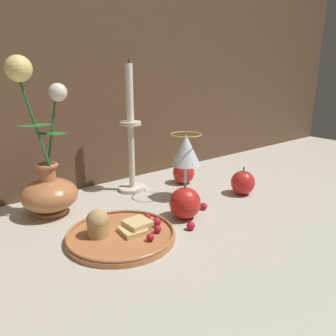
# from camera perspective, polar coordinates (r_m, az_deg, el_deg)

# --- Properties ---
(ground_plane) EXTENTS (2.40, 2.40, 0.00)m
(ground_plane) POSITION_cam_1_polar(r_m,az_deg,el_deg) (0.81, -1.74, -7.31)
(ground_plane) COLOR #B7B2A3
(ground_plane) RESTS_ON ground
(vase) EXTENTS (0.13, 0.13, 0.36)m
(vase) POSITION_cam_1_polar(r_m,az_deg,el_deg) (0.80, -20.23, -1.91)
(vase) COLOR #B77042
(vase) RESTS_ON ground_plane
(plate_with_pastries) EXTENTS (0.22, 0.22, 0.07)m
(plate_with_pastries) POSITION_cam_1_polar(r_m,az_deg,el_deg) (0.68, -8.56, -11.04)
(plate_with_pastries) COLOR #B77042
(plate_with_pastries) RESTS_ON ground_plane
(wine_glass) EXTENTS (0.08, 0.08, 0.17)m
(wine_glass) POSITION_cam_1_polar(r_m,az_deg,el_deg) (0.85, 3.12, 2.80)
(wine_glass) COLOR silver
(wine_glass) RESTS_ON ground_plane
(candlestick) EXTENTS (0.08, 0.08, 0.36)m
(candlestick) POSITION_cam_1_polar(r_m,az_deg,el_deg) (0.91, -6.43, 4.14)
(candlestick) COLOR silver
(candlestick) RESTS_ON ground_plane
(apple_beside_vase) EXTENTS (0.07, 0.07, 0.08)m
(apple_beside_vase) POSITION_cam_1_polar(r_m,az_deg,el_deg) (0.92, 12.90, -2.49)
(apple_beside_vase) COLOR red
(apple_beside_vase) RESTS_ON ground_plane
(apple_near_glass) EXTENTS (0.07, 0.07, 0.09)m
(apple_near_glass) POSITION_cam_1_polar(r_m,az_deg,el_deg) (0.75, 2.97, -6.10)
(apple_near_glass) COLOR red
(apple_near_glass) RESTS_ON ground_plane
(apple_at_table_edge) EXTENTS (0.07, 0.07, 0.08)m
(apple_at_table_edge) POSITION_cam_1_polar(r_m,az_deg,el_deg) (0.99, 2.73, -0.83)
(apple_at_table_edge) COLOR red
(apple_at_table_edge) RESTS_ON ground_plane
(berry_near_plate) EXTENTS (0.02, 0.02, 0.02)m
(berry_near_plate) POSITION_cam_1_polar(r_m,az_deg,el_deg) (0.81, 6.23, -6.63)
(berry_near_plate) COLOR #AD192D
(berry_near_plate) RESTS_ON ground_plane
(berry_front_center) EXTENTS (0.02, 0.02, 0.02)m
(berry_front_center) POSITION_cam_1_polar(r_m,az_deg,el_deg) (0.71, 4.00, -9.99)
(berry_front_center) COLOR #AD192D
(berry_front_center) RESTS_ON ground_plane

